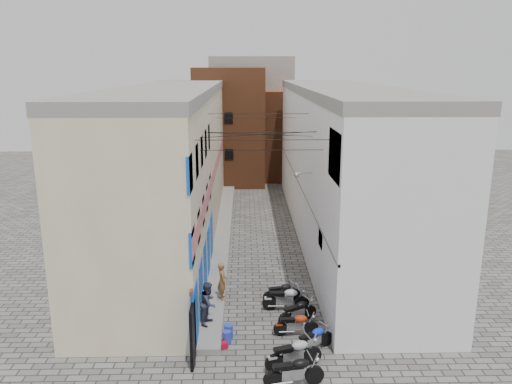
{
  "coord_description": "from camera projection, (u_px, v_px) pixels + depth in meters",
  "views": [
    {
      "loc": [
        -0.69,
        -15.95,
        10.08
      ],
      "look_at": [
        -0.05,
        12.13,
        3.0
      ],
      "focal_mm": 35.0,
      "sensor_mm": 36.0,
      "label": 1
    }
  ],
  "objects": [
    {
      "name": "far_shopfront",
      "position": [
        253.0,
        175.0,
        42.08
      ],
      "size": [
        2.0,
        0.3,
        2.4
      ],
      "primitive_type": "cube",
      "color": "black",
      "rests_on": "ground"
    },
    {
      "name": "water_jug_far",
      "position": [
        228.0,
        331.0,
        19.01
      ],
      "size": [
        0.41,
        0.41,
        0.55
      ],
      "primitive_type": "cylinder",
      "rotation": [
        0.0,
        0.0,
        0.19
      ],
      "color": "#233CB2",
      "rests_on": "ground"
    },
    {
      "name": "building_far_brick_left",
      "position": [
        230.0,
        126.0,
        43.82
      ],
      "size": [
        6.0,
        6.0,
        10.0
      ],
      "primitive_type": "cube",
      "color": "brown",
      "rests_on": "ground"
    },
    {
      "name": "motorcycle_d",
      "position": [
        296.0,
        323.0,
        19.15
      ],
      "size": [
        1.77,
        0.62,
        1.01
      ],
      "primitive_type": null,
      "rotation": [
        0.0,
        0.0,
        -1.53
      ],
      "color": "#A8290C",
      "rests_on": "ground"
    },
    {
      "name": "motorcycle_e",
      "position": [
        298.0,
        310.0,
        20.12
      ],
      "size": [
        1.85,
        1.38,
        1.04
      ],
      "primitive_type": null,
      "rotation": [
        0.0,
        0.0,
        -1.06
      ],
      "color": "black",
      "rests_on": "ground"
    },
    {
      "name": "motorcycle_g",
      "position": [
        282.0,
        291.0,
        21.9
      ],
      "size": [
        1.8,
        0.9,
        1.0
      ],
      "primitive_type": null,
      "rotation": [
        0.0,
        0.0,
        -1.35
      ],
      "color": "black",
      "rests_on": "ground"
    },
    {
      "name": "motorcycle_f",
      "position": [
        286.0,
        297.0,
        21.13
      ],
      "size": [
        2.01,
        0.68,
        1.16
      ],
      "primitive_type": null,
      "rotation": [
        0.0,
        0.0,
        -1.6
      ],
      "color": "#BCBCC2",
      "rests_on": "ground"
    },
    {
      "name": "building_left",
      "position": [
        172.0,
        164.0,
        29.28
      ],
      "size": [
        5.1,
        27.0,
        9.0
      ],
      "color": "#C7B696",
      "rests_on": "ground"
    },
    {
      "name": "plinth",
      "position": [
        223.0,
        234.0,
        30.47
      ],
      "size": [
        0.9,
        26.0,
        0.25
      ],
      "primitive_type": "cube",
      "color": "gray",
      "rests_on": "ground"
    },
    {
      "name": "overhead_wires",
      "position": [
        259.0,
        131.0,
        23.61
      ],
      "size": [
        5.8,
        13.02,
        1.32
      ],
      "color": "black",
      "rests_on": "ground"
    },
    {
      "name": "water_jug_near",
      "position": [
        227.0,
        337.0,
        18.62
      ],
      "size": [
        0.39,
        0.39,
        0.5
      ],
      "primitive_type": "cylinder",
      "rotation": [
        0.0,
        0.0,
        0.23
      ],
      "color": "#243DB7",
      "rests_on": "ground"
    },
    {
      "name": "red_crate",
      "position": [
        223.0,
        345.0,
        18.36
      ],
      "size": [
        0.44,
        0.38,
        0.23
      ],
      "primitive_type": "cube",
      "rotation": [
        0.0,
        0.0,
        0.37
      ],
      "color": "#A60B28",
      "rests_on": "ground"
    },
    {
      "name": "motorcycle_c",
      "position": [
        314.0,
        338.0,
        18.09
      ],
      "size": [
        1.81,
        1.42,
        1.03
      ],
      "primitive_type": null,
      "rotation": [
        0.0,
        0.0,
        -1.02
      ],
      "color": "#0D2FCE",
      "rests_on": "ground"
    },
    {
      "name": "motorcycle_b",
      "position": [
        294.0,
        352.0,
        17.03
      ],
      "size": [
        2.19,
        1.27,
        1.21
      ],
      "primitive_type": null,
      "rotation": [
        0.0,
        0.0,
        -1.26
      ],
      "color": "#9C9DA1",
      "rests_on": "ground"
    },
    {
      "name": "ground",
      "position": [
        265.0,
        355.0,
        17.94
      ],
      "size": [
        90.0,
        90.0,
        0.0
      ],
      "primitive_type": "plane",
      "color": "#565351",
      "rests_on": "ground"
    },
    {
      "name": "building_far_concrete",
      "position": [
        252.0,
        114.0,
        49.56
      ],
      "size": [
        8.0,
        5.0,
        11.0
      ],
      "primitive_type": "cube",
      "color": "gray",
      "rests_on": "ground"
    },
    {
      "name": "motorcycle_a",
      "position": [
        294.0,
        370.0,
        16.05
      ],
      "size": [
        2.1,
        0.97,
        1.17
      ],
      "primitive_type": null,
      "rotation": [
        0.0,
        0.0,
        -1.4
      ],
      "color": "black",
      "rests_on": "ground"
    },
    {
      "name": "building_far_brick_right",
      "position": [
        285.0,
        134.0,
        46.11
      ],
      "size": [
        5.0,
        6.0,
        8.0
      ],
      "primitive_type": "cube",
      "color": "brown",
      "rests_on": "ground"
    },
    {
      "name": "person_b",
      "position": [
        209.0,
        303.0,
        19.49
      ],
      "size": [
        0.87,
        0.99,
        1.72
      ],
      "primitive_type": "imported",
      "rotation": [
        0.0,
        0.0,
        1.28
      ],
      "color": "#303448",
      "rests_on": "plinth"
    },
    {
      "name": "building_right",
      "position": [
        341.0,
        163.0,
        29.55
      ],
      "size": [
        5.94,
        26.0,
        9.0
      ],
      "color": "white",
      "rests_on": "ground"
    },
    {
      "name": "person_a",
      "position": [
        222.0,
        281.0,
        21.54
      ],
      "size": [
        0.53,
        0.69,
        1.68
      ],
      "primitive_type": "imported",
      "rotation": [
        0.0,
        0.0,
        1.8
      ],
      "color": "#926135",
      "rests_on": "plinth"
    }
  ]
}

